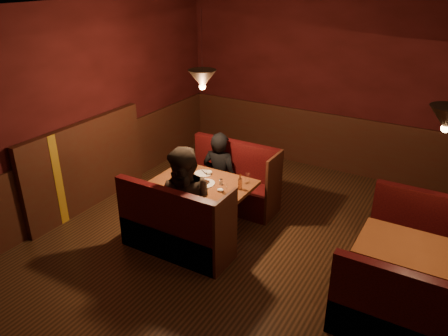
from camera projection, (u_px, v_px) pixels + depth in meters
The scene contains 9 objects.
room at pixel (234, 194), 4.68m from camera, with size 6.02×7.02×2.92m.
main_table at pixel (206, 192), 5.83m from camera, with size 1.29×0.78×0.90m.
main_bench_far at pixel (233, 186), 6.49m from camera, with size 1.42×0.51×0.97m.
main_bench_near at pixel (175, 232), 5.35m from camera, with size 1.42×0.51×0.97m.
second_table at pixel (415, 263), 4.49m from camera, with size 1.18×0.75×0.66m.
second_bench_far at pixel (424, 245), 5.12m from camera, with size 1.30×0.49×0.93m.
second_bench_near at pixel (402, 322), 4.01m from camera, with size 1.30×0.49×0.93m.
diner_a at pixel (220, 158), 6.36m from camera, with size 0.54×0.35×1.48m, color black.
diner_b at pixel (186, 188), 5.23m from camera, with size 0.83×0.64×1.70m, color black.
Camera 1 is at (1.72, -3.57, 3.26)m, focal length 35.00 mm.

